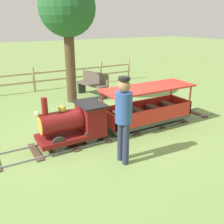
{
  "coord_description": "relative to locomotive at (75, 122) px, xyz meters",
  "views": [
    {
      "loc": [
        -4.65,
        2.78,
        2.5
      ],
      "look_at": [
        0.0,
        0.08,
        0.55
      ],
      "focal_mm": 40.4,
      "sensor_mm": 36.0,
      "label": 1
    }
  ],
  "objects": [
    {
      "name": "ground_plane",
      "position": [
        0.0,
        -1.0,
        -0.48
      ],
      "size": [
        60.0,
        60.0,
        0.0
      ],
      "primitive_type": "plane",
      "color": "#75934C"
    },
    {
      "name": "track",
      "position": [
        0.0,
        -1.02,
        -0.47
      ],
      "size": [
        0.79,
        6.05,
        0.04
      ],
      "color": "gray",
      "rests_on": "ground_plane"
    },
    {
      "name": "locomotive",
      "position": [
        0.0,
        0.0,
        0.0
      ],
      "size": [
        0.75,
        1.45,
        1.07
      ],
      "color": "maroon",
      "rests_on": "ground_plane"
    },
    {
      "name": "passenger_car",
      "position": [
        0.0,
        -1.92,
        -0.06
      ],
      "size": [
        0.85,
        2.35,
        0.97
      ],
      "color": "#3F3F3F",
      "rests_on": "ground_plane"
    },
    {
      "name": "conductor_person",
      "position": [
        -1.16,
        -0.47,
        0.47
      ],
      "size": [
        0.3,
        0.3,
        1.62
      ],
      "color": "#282D47",
      "rests_on": "ground_plane"
    },
    {
      "name": "park_bench",
      "position": [
        3.16,
        -1.96,
        -0.07
      ],
      "size": [
        1.36,
        0.73,
        0.82
      ],
      "color": "brown",
      "rests_on": "ground_plane"
    },
    {
      "name": "oak_tree_far",
      "position": [
        2.89,
        -1.07,
        2.31
      ],
      "size": [
        1.68,
        1.68,
        3.7
      ],
      "color": "#4C3823",
      "rests_on": "ground_plane"
    },
    {
      "name": "fence_section",
      "position": [
        4.78,
        -1.02,
        0.0
      ],
      "size": [
        0.08,
        7.13,
        0.9
      ],
      "color": "tan",
      "rests_on": "ground_plane"
    }
  ]
}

